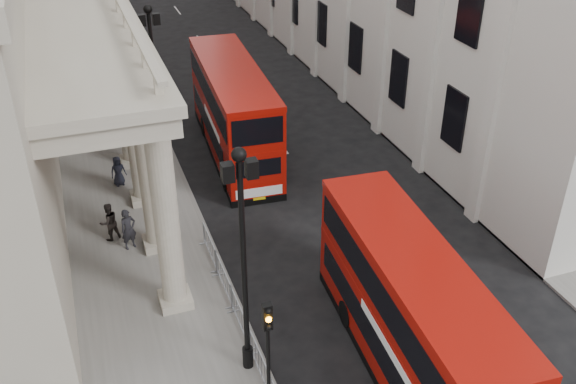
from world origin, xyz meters
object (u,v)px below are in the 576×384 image
object	(u,v)px
lamp_post_south	(243,252)
traffic_light	(268,339)
bus_near	(410,312)
pedestrian_c	(118,171)
bus_far	(233,110)
pedestrian_a	(128,229)
lamp_post_mid	(155,75)
pedestrian_b	(109,222)

from	to	relation	value
lamp_post_south	traffic_light	xyz separation A→B (m)	(0.10, -2.02, -1.80)
bus_near	pedestrian_c	distance (m)	17.52
bus_far	pedestrian_a	size ratio (longest dim) A/B	6.18
lamp_post_mid	bus_near	xyz separation A→B (m)	(5.05, -17.71, -2.49)
pedestrian_a	bus_near	bearing A→B (deg)	-71.73
lamp_post_mid	pedestrian_c	xyz separation A→B (m)	(-2.62, -2.03, -4.01)
pedestrian_a	pedestrian_c	xyz separation A→B (m)	(0.21, 5.68, -0.16)
traffic_light	bus_far	world-z (taller)	bus_far
lamp_post_mid	traffic_light	distance (m)	18.11
bus_near	pedestrian_a	distance (m)	12.81
pedestrian_c	bus_near	bearing A→B (deg)	-75.24
pedestrian_b	lamp_post_mid	bearing A→B (deg)	-139.41
lamp_post_south	bus_far	bearing A→B (deg)	76.04
pedestrian_b	pedestrian_a	bearing A→B (deg)	105.83
lamp_post_south	pedestrian_a	xyz separation A→B (m)	(-2.83, 8.30, -3.85)
traffic_light	bus_far	distance (m)	18.08
pedestrian_a	pedestrian_c	distance (m)	5.68
lamp_post_south	pedestrian_c	xyz separation A→B (m)	(-2.62, 13.97, -4.01)
lamp_post_mid	traffic_light	size ratio (longest dim) A/B	1.93
pedestrian_c	pedestrian_b	bearing A→B (deg)	-112.41
traffic_light	pedestrian_c	size ratio (longest dim) A/B	2.76
pedestrian_b	pedestrian_c	xyz separation A→B (m)	(0.93, 4.74, -0.11)
pedestrian_c	lamp_post_south	bearing A→B (deg)	-90.68
traffic_light	pedestrian_c	distance (m)	16.37
bus_near	lamp_post_mid	bearing A→B (deg)	109.75
lamp_post_mid	pedestrian_b	distance (m)	8.58
bus_far	pedestrian_c	distance (m)	6.93
lamp_post_south	pedestrian_c	size ratio (longest dim) A/B	5.34
pedestrian_a	traffic_light	bearing A→B (deg)	-94.08
lamp_post_south	pedestrian_a	distance (m)	9.57
pedestrian_b	pedestrian_c	bearing A→B (deg)	-122.88
lamp_post_south	bus_near	size ratio (longest dim) A/B	0.77
pedestrian_a	pedestrian_b	size ratio (longest dim) A/B	1.06
bus_near	pedestrian_b	size ratio (longest dim) A/B	6.13
pedestrian_a	pedestrian_c	size ratio (longest dim) A/B	1.21
bus_near	bus_far	world-z (taller)	bus_far
bus_far	pedestrian_b	world-z (taller)	bus_far
pedestrian_a	lamp_post_mid	bearing A→B (deg)	49.91
bus_near	bus_far	distance (m)	17.40
lamp_post_south	bus_near	distance (m)	5.88
bus_near	bus_far	size ratio (longest dim) A/B	0.93
lamp_post_mid	lamp_post_south	bearing A→B (deg)	-90.00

